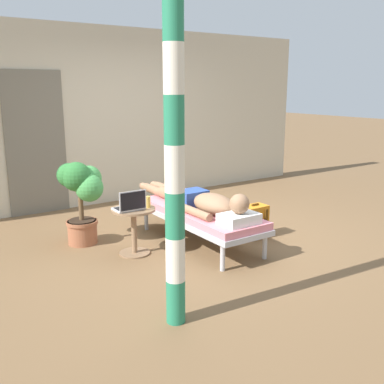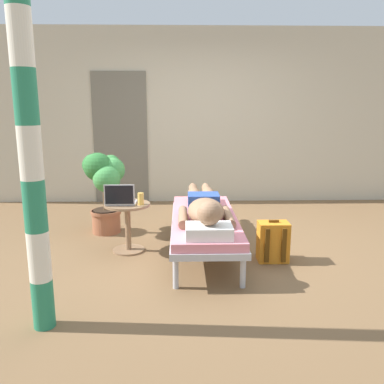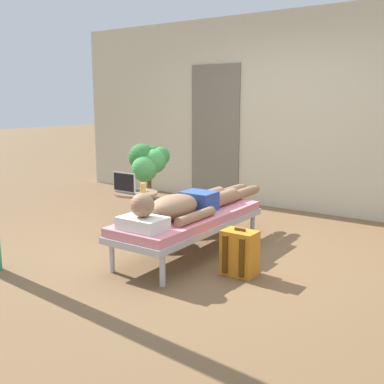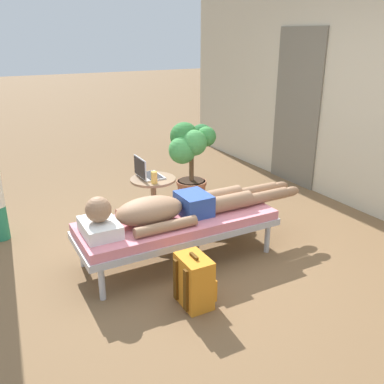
{
  "view_description": "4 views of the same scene",
  "coord_description": "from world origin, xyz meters",
  "px_view_note": "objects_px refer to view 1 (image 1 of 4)",
  "views": [
    {
      "loc": [
        -3.01,
        -4.27,
        1.83
      ],
      "look_at": [
        -0.27,
        -0.23,
        0.66
      ],
      "focal_mm": 41.8,
      "sensor_mm": 36.0,
      "label": 1
    },
    {
      "loc": [
        -0.33,
        -4.15,
        1.54
      ],
      "look_at": [
        -0.22,
        0.13,
        0.61
      ],
      "focal_mm": 37.61,
      "sensor_mm": 36.0,
      "label": 2
    },
    {
      "loc": [
        2.43,
        -3.77,
        1.51
      ],
      "look_at": [
        -0.15,
        -0.05,
        0.61
      ],
      "focal_mm": 43.1,
      "sensor_mm": 36.0,
      "label": 3
    },
    {
      "loc": [
        2.96,
        -1.67,
        1.95
      ],
      "look_at": [
        -0.1,
        -0.01,
        0.63
      ],
      "focal_mm": 39.25,
      "sensor_mm": 36.0,
      "label": 4
    }
  ],
  "objects_px": {
    "lounge_chair": "(200,215)",
    "side_table": "(134,223)",
    "potted_plant": "(80,189)",
    "laptop": "(130,205)",
    "backpack": "(254,222)",
    "porch_post": "(174,169)",
    "drink_glass": "(148,202)",
    "person_reclining": "(201,201)"
  },
  "relations": [
    {
      "from": "lounge_chair",
      "to": "person_reclining",
      "type": "height_order",
      "value": "person_reclining"
    },
    {
      "from": "person_reclining",
      "to": "side_table",
      "type": "distance_m",
      "value": 0.83
    },
    {
      "from": "person_reclining",
      "to": "laptop",
      "type": "distance_m",
      "value": 0.87
    },
    {
      "from": "drink_glass",
      "to": "potted_plant",
      "type": "height_order",
      "value": "potted_plant"
    },
    {
      "from": "laptop",
      "to": "backpack",
      "type": "relative_size",
      "value": 0.73
    },
    {
      "from": "side_table",
      "to": "drink_glass",
      "type": "height_order",
      "value": "drink_glass"
    },
    {
      "from": "person_reclining",
      "to": "porch_post",
      "type": "bearing_deg",
      "value": -131.65
    },
    {
      "from": "backpack",
      "to": "potted_plant",
      "type": "bearing_deg",
      "value": 152.5
    },
    {
      "from": "person_reclining",
      "to": "potted_plant",
      "type": "relative_size",
      "value": 2.19
    },
    {
      "from": "drink_glass",
      "to": "backpack",
      "type": "xyz_separation_m",
      "value": [
        1.33,
        -0.27,
        -0.39
      ]
    },
    {
      "from": "laptop",
      "to": "person_reclining",
      "type": "bearing_deg",
      "value": -6.01
    },
    {
      "from": "lounge_chair",
      "to": "potted_plant",
      "type": "xyz_separation_m",
      "value": [
        -1.16,
        0.76,
        0.31
      ]
    },
    {
      "from": "lounge_chair",
      "to": "backpack",
      "type": "distance_m",
      "value": 0.72
    },
    {
      "from": "laptop",
      "to": "drink_glass",
      "type": "relative_size",
      "value": 2.5
    },
    {
      "from": "potted_plant",
      "to": "porch_post",
      "type": "xyz_separation_m",
      "value": [
        -0.05,
        -2.14,
        0.58
      ]
    },
    {
      "from": "person_reclining",
      "to": "drink_glass",
      "type": "relative_size",
      "value": 17.47
    },
    {
      "from": "lounge_chair",
      "to": "laptop",
      "type": "xyz_separation_m",
      "value": [
        -0.87,
        0.07,
        0.24
      ]
    },
    {
      "from": "person_reclining",
      "to": "backpack",
      "type": "bearing_deg",
      "value": -14.42
    },
    {
      "from": "laptop",
      "to": "backpack",
      "type": "xyz_separation_m",
      "value": [
        1.54,
        -0.27,
        -0.39
      ]
    },
    {
      "from": "laptop",
      "to": "drink_glass",
      "type": "bearing_deg",
      "value": 0.19
    },
    {
      "from": "drink_glass",
      "to": "lounge_chair",
      "type": "bearing_deg",
      "value": -5.93
    },
    {
      "from": "person_reclining",
      "to": "porch_post",
      "type": "height_order",
      "value": "porch_post"
    },
    {
      "from": "laptop",
      "to": "porch_post",
      "type": "relative_size",
      "value": 0.13
    },
    {
      "from": "lounge_chair",
      "to": "backpack",
      "type": "bearing_deg",
      "value": -16.29
    },
    {
      "from": "lounge_chair",
      "to": "side_table",
      "type": "height_order",
      "value": "side_table"
    },
    {
      "from": "porch_post",
      "to": "lounge_chair",
      "type": "bearing_deg",
      "value": 48.84
    },
    {
      "from": "backpack",
      "to": "porch_post",
      "type": "distance_m",
      "value": 2.46
    },
    {
      "from": "lounge_chair",
      "to": "side_table",
      "type": "xyz_separation_m",
      "value": [
        -0.81,
        0.12,
        0.01
      ]
    },
    {
      "from": "person_reclining",
      "to": "laptop",
      "type": "height_order",
      "value": "laptop"
    },
    {
      "from": "potted_plant",
      "to": "porch_post",
      "type": "bearing_deg",
      "value": -91.27
    },
    {
      "from": "backpack",
      "to": "person_reclining",
      "type": "bearing_deg",
      "value": 165.58
    },
    {
      "from": "lounge_chair",
      "to": "side_table",
      "type": "distance_m",
      "value": 0.81
    },
    {
      "from": "lounge_chair",
      "to": "laptop",
      "type": "relative_size",
      "value": 5.81
    },
    {
      "from": "backpack",
      "to": "potted_plant",
      "type": "height_order",
      "value": "potted_plant"
    },
    {
      "from": "potted_plant",
      "to": "laptop",
      "type": "bearing_deg",
      "value": -66.94
    },
    {
      "from": "potted_plant",
      "to": "person_reclining",
      "type": "bearing_deg",
      "value": -33.99
    },
    {
      "from": "drink_glass",
      "to": "potted_plant",
      "type": "xyz_separation_m",
      "value": [
        -0.5,
        0.69,
        0.07
      ]
    },
    {
      "from": "side_table",
      "to": "drink_glass",
      "type": "distance_m",
      "value": 0.28
    },
    {
      "from": "laptop",
      "to": "potted_plant",
      "type": "bearing_deg",
      "value": 113.06
    },
    {
      "from": "potted_plant",
      "to": "porch_post",
      "type": "height_order",
      "value": "porch_post"
    },
    {
      "from": "side_table",
      "to": "laptop",
      "type": "height_order",
      "value": "laptop"
    },
    {
      "from": "lounge_chair",
      "to": "backpack",
      "type": "relative_size",
      "value": 4.25
    }
  ]
}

